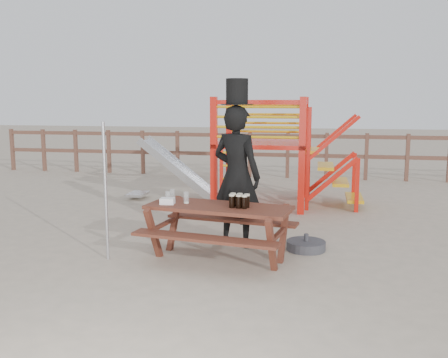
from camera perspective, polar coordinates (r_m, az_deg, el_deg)
ground at (r=6.57m, az=-1.01°, el=-9.11°), size 60.00×60.00×0.00m
back_fence at (r=13.24m, az=5.13°, el=3.36°), size 15.09×0.09×1.20m
playground_fort at (r=9.81m, az=3.93°, el=3.34°), size 4.71×1.84×2.10m
picnic_table at (r=6.43m, az=-0.61°, el=-5.36°), size 2.02×1.55×0.71m
man_with_hat at (r=6.97m, az=1.46°, el=0.79°), size 0.85×0.71×2.34m
metal_pole at (r=6.52m, az=-13.39°, el=-1.43°), size 0.04×0.04×1.78m
parasol_base at (r=7.02m, az=9.35°, el=-7.50°), size 0.54×0.54×0.23m
paper_bag at (r=6.50m, az=-6.49°, el=-2.51°), size 0.19×0.15×0.08m
stout_pints at (r=6.25m, az=1.74°, el=-2.50°), size 0.25×0.18×0.17m
empty_glasses at (r=6.60m, az=-5.57°, el=-2.06°), size 0.31×0.24×0.15m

